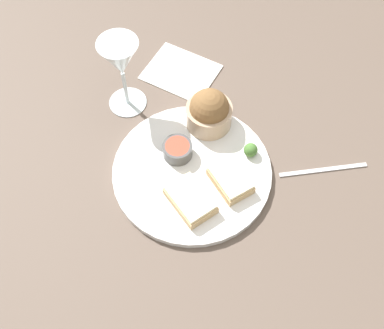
{
  "coord_description": "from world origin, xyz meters",
  "views": [
    {
      "loc": [
        0.46,
        0.02,
        0.8
      ],
      "look_at": [
        0.0,
        0.0,
        0.03
      ],
      "focal_mm": 45.0,
      "sensor_mm": 36.0,
      "label": 1
    }
  ],
  "objects_px": {
    "cheese_toast_near": "(189,200)",
    "cheese_toast_far": "(230,180)",
    "sauce_ramekin": "(177,149)",
    "salad_bowl": "(209,111)",
    "napkin": "(181,72)",
    "fork": "(323,169)",
    "wine_glass": "(121,62)"
  },
  "relations": [
    {
      "from": "salad_bowl",
      "to": "cheese_toast_far",
      "type": "xyz_separation_m",
      "value": [
        0.14,
        0.04,
        -0.02
      ]
    },
    {
      "from": "cheese_toast_near",
      "to": "napkin",
      "type": "xyz_separation_m",
      "value": [
        -0.32,
        -0.03,
        -0.02
      ]
    },
    {
      "from": "salad_bowl",
      "to": "napkin",
      "type": "height_order",
      "value": "salad_bowl"
    },
    {
      "from": "salad_bowl",
      "to": "fork",
      "type": "height_order",
      "value": "salad_bowl"
    },
    {
      "from": "napkin",
      "to": "cheese_toast_far",
      "type": "bearing_deg",
      "value": 21.02
    },
    {
      "from": "cheese_toast_far",
      "to": "sauce_ramekin",
      "type": "bearing_deg",
      "value": -120.72
    },
    {
      "from": "salad_bowl",
      "to": "sauce_ramekin",
      "type": "xyz_separation_m",
      "value": [
        0.08,
        -0.06,
        -0.02
      ]
    },
    {
      "from": "cheese_toast_far",
      "to": "fork",
      "type": "height_order",
      "value": "cheese_toast_far"
    },
    {
      "from": "salad_bowl",
      "to": "wine_glass",
      "type": "height_order",
      "value": "wine_glass"
    },
    {
      "from": "wine_glass",
      "to": "napkin",
      "type": "bearing_deg",
      "value": 129.45
    },
    {
      "from": "napkin",
      "to": "wine_glass",
      "type": "bearing_deg",
      "value": -50.55
    },
    {
      "from": "cheese_toast_near",
      "to": "cheese_toast_far",
      "type": "relative_size",
      "value": 1.11
    },
    {
      "from": "cheese_toast_far",
      "to": "wine_glass",
      "type": "distance_m",
      "value": 0.3
    },
    {
      "from": "cheese_toast_far",
      "to": "wine_glass",
      "type": "bearing_deg",
      "value": -131.85
    },
    {
      "from": "cheese_toast_near",
      "to": "fork",
      "type": "bearing_deg",
      "value": 109.0
    },
    {
      "from": "napkin",
      "to": "fork",
      "type": "distance_m",
      "value": 0.37
    },
    {
      "from": "sauce_ramekin",
      "to": "cheese_toast_near",
      "type": "distance_m",
      "value": 0.11
    },
    {
      "from": "salad_bowl",
      "to": "wine_glass",
      "type": "xyz_separation_m",
      "value": [
        -0.05,
        -0.17,
        0.07
      ]
    },
    {
      "from": "sauce_ramekin",
      "to": "cheese_toast_far",
      "type": "height_order",
      "value": "sauce_ramekin"
    },
    {
      "from": "salad_bowl",
      "to": "fork",
      "type": "xyz_separation_m",
      "value": [
        0.09,
        0.22,
        -0.05
      ]
    },
    {
      "from": "wine_glass",
      "to": "napkin",
      "type": "height_order",
      "value": "wine_glass"
    },
    {
      "from": "wine_glass",
      "to": "fork",
      "type": "distance_m",
      "value": 0.44
    },
    {
      "from": "cheese_toast_far",
      "to": "fork",
      "type": "xyz_separation_m",
      "value": [
        -0.04,
        0.18,
        -0.02
      ]
    },
    {
      "from": "napkin",
      "to": "fork",
      "type": "height_order",
      "value": "same"
    },
    {
      "from": "cheese_toast_near",
      "to": "wine_glass",
      "type": "relative_size",
      "value": 0.64
    },
    {
      "from": "sauce_ramekin",
      "to": "cheese_toast_near",
      "type": "height_order",
      "value": "sauce_ramekin"
    },
    {
      "from": "wine_glass",
      "to": "fork",
      "type": "height_order",
      "value": "wine_glass"
    },
    {
      "from": "sauce_ramekin",
      "to": "cheese_toast_near",
      "type": "xyz_separation_m",
      "value": [
        0.1,
        0.03,
        -0.0
      ]
    },
    {
      "from": "cheese_toast_near",
      "to": "sauce_ramekin",
      "type": "bearing_deg",
      "value": -165.31
    },
    {
      "from": "sauce_ramekin",
      "to": "wine_glass",
      "type": "bearing_deg",
      "value": -139.41
    },
    {
      "from": "wine_glass",
      "to": "fork",
      "type": "xyz_separation_m",
      "value": [
        0.15,
        0.39,
        -0.12
      ]
    },
    {
      "from": "cheese_toast_far",
      "to": "napkin",
      "type": "relative_size",
      "value": 0.53
    }
  ]
}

